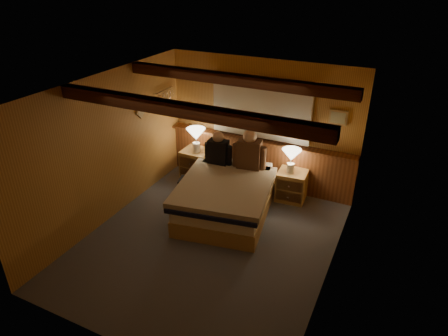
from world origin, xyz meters
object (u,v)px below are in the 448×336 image
Objects in this scene: bed at (226,197)px; nightstand_right at (292,186)px; nightstand_left at (197,164)px; lamp_left at (196,136)px; person_left at (218,150)px; lamp_right at (291,156)px; person_right at (249,152)px; duffel_bag at (193,186)px.

bed is 1.28m from nightstand_right.
nightstand_left is 1.24× the size of lamp_left.
nightstand_left is 0.93× the size of person_left.
bed is at bearing -130.69° from lamp_right.
person_right is (1.23, -0.30, 0.63)m from nightstand_left.
nightstand_left is 1.95m from nightstand_right.
lamp_left reaches higher than nightstand_right.
lamp_left is at bearing -179.21° from lamp_right.
bed is 3.66× the size of duffel_bag.
lamp_right is 1.88m from duffel_bag.
nightstand_left is 0.81× the size of person_right.
lamp_right is at bearing 3.26° from duffel_bag.
lamp_left is (-1.07, 0.91, 0.59)m from bed.
person_right is at bearing -13.51° from nightstand_left.
nightstand_left reaches higher than duffel_bag.
person_left is (-1.23, -0.37, 0.03)m from lamp_right.
nightstand_right is at bearing 12.77° from person_left.
lamp_right is (0.80, 0.93, 0.53)m from bed.
person_right is (0.56, 0.08, 0.04)m from person_left.
nightstand_left is at bearing 133.74° from lamp_left.
person_left is 0.86m from duffel_bag.
person_right is at bearing -160.25° from nightstand_right.
person_right reaches higher than lamp_left.
person_left reaches higher than bed.
bed is 0.90m from person_left.
lamp_left is at bearing 177.16° from nightstand_right.
duffel_bag is (0.26, -0.60, -0.14)m from nightstand_left.
lamp_left is at bearing -46.00° from nightstand_left.
nightstand_right is 1.16× the size of lamp_left.
nightstand_right is at bearing 1.44° from lamp_left.
person_left is (0.64, -0.34, -0.04)m from lamp_left.
lamp_right is (1.90, -0.01, 0.56)m from nightstand_left.
nightstand_right is 1.80m from duffel_bag.
lamp_left is at bearing 95.26° from duffel_bag.
nightstand_left is at bearing 129.41° from bed.
lamp_left is 1.09× the size of lamp_right.
person_left is at bearing -167.16° from nightstand_right.
person_left reaches higher than lamp_left.
person_right is 1.28× the size of duffel_bag.
person_right reaches higher than person_left.
duffel_bag is (-0.98, -0.29, -0.77)m from person_right.
person_right is at bearing -12.60° from lamp_left.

